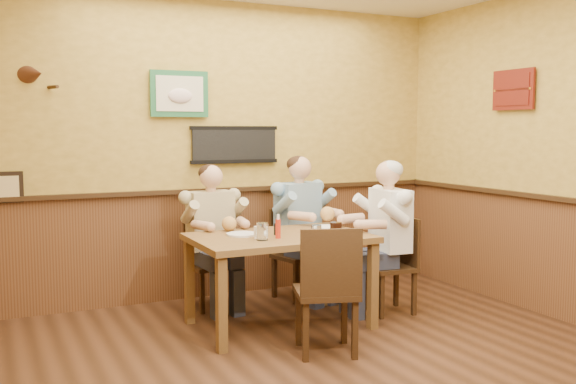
# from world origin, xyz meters

# --- Properties ---
(room) EXTENTS (5.02, 5.03, 2.81)m
(room) POSITION_xyz_m (0.13, 0.17, 1.69)
(room) COLOR #321C0F
(room) RESTS_ON ground
(dining_table) EXTENTS (1.40, 0.90, 0.75)m
(dining_table) POSITION_xyz_m (0.28, 1.33, 0.66)
(dining_table) COLOR brown
(dining_table) RESTS_ON ground
(chair_back_left) EXTENTS (0.40, 0.40, 0.81)m
(chair_back_left) POSITION_xyz_m (-0.04, 2.09, 0.41)
(chair_back_left) COLOR #382311
(chair_back_left) RESTS_ON ground
(chair_back_right) EXTENTS (0.47, 0.47, 0.85)m
(chair_back_right) POSITION_xyz_m (0.80, 2.04, 0.42)
(chair_back_right) COLOR #382311
(chair_back_right) RESTS_ON ground
(chair_right_end) EXTENTS (0.42, 0.42, 0.84)m
(chair_right_end) POSITION_xyz_m (1.31, 1.27, 0.42)
(chair_right_end) COLOR #382311
(chair_right_end) RESTS_ON ground
(chair_near_side) EXTENTS (0.54, 0.54, 0.93)m
(chair_near_side) POSITION_xyz_m (0.32, 0.63, 0.46)
(chair_near_side) COLOR #382311
(chair_near_side) RESTS_ON ground
(diner_tan_shirt) EXTENTS (0.58, 0.58, 1.16)m
(diner_tan_shirt) POSITION_xyz_m (-0.04, 2.09, 0.58)
(diner_tan_shirt) COLOR #CCBC8C
(diner_tan_shirt) RESTS_ON ground
(diner_blue_polo) EXTENTS (0.67, 0.67, 1.21)m
(diner_blue_polo) POSITION_xyz_m (0.80, 2.04, 0.61)
(diner_blue_polo) COLOR #779AB3
(diner_blue_polo) RESTS_ON ground
(diner_white_elder) EXTENTS (0.60, 0.60, 1.19)m
(diner_white_elder) POSITION_xyz_m (1.31, 1.27, 0.60)
(diner_white_elder) COLOR white
(diner_white_elder) RESTS_ON ground
(water_glass_left) EXTENTS (0.09, 0.09, 0.13)m
(water_glass_left) POSITION_xyz_m (0.06, 1.16, 0.82)
(water_glass_left) COLOR white
(water_glass_left) RESTS_ON dining_table
(water_glass_mid) EXTENTS (0.09, 0.09, 0.12)m
(water_glass_mid) POSITION_xyz_m (0.43, 0.99, 0.81)
(water_glass_mid) COLOR silver
(water_glass_mid) RESTS_ON dining_table
(cola_tumbler) EXTENTS (0.10, 0.10, 0.12)m
(cola_tumbler) POSITION_xyz_m (0.63, 1.02, 0.81)
(cola_tumbler) COLOR black
(cola_tumbler) RESTS_ON dining_table
(hot_sauce_bottle) EXTENTS (0.05, 0.05, 0.17)m
(hot_sauce_bottle) POSITION_xyz_m (0.21, 1.19, 0.83)
(hot_sauce_bottle) COLOR red
(hot_sauce_bottle) RESTS_ON dining_table
(salt_shaker) EXTENTS (0.05, 0.05, 0.10)m
(salt_shaker) POSITION_xyz_m (0.05, 1.26, 0.80)
(salt_shaker) COLOR white
(salt_shaker) RESTS_ON dining_table
(pepper_shaker) EXTENTS (0.04, 0.04, 0.09)m
(pepper_shaker) POSITION_xyz_m (0.26, 1.34, 0.80)
(pepper_shaker) COLOR black
(pepper_shaker) RESTS_ON dining_table
(plate_far_left) EXTENTS (0.28, 0.28, 0.02)m
(plate_far_left) POSITION_xyz_m (0.01, 1.45, 0.76)
(plate_far_left) COLOR silver
(plate_far_left) RESTS_ON dining_table
(plate_far_right) EXTENTS (0.31, 0.31, 0.02)m
(plate_far_right) POSITION_xyz_m (0.81, 1.48, 0.76)
(plate_far_right) COLOR white
(plate_far_right) RESTS_ON dining_table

